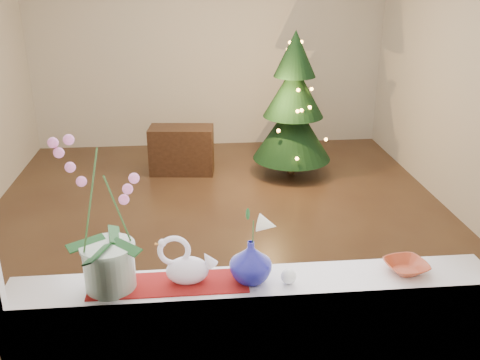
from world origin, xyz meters
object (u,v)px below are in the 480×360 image
at_px(orchid_pot, 104,216).
at_px(blue_vase, 251,259).
at_px(paperweight, 289,276).
at_px(xmas_tree, 293,105).
at_px(side_table, 182,150).
at_px(swan, 187,261).
at_px(amber_dish, 406,267).

height_order(orchid_pot, blue_vase, orchid_pot).
bearing_deg(paperweight, blue_vase, 168.25).
bearing_deg(paperweight, xmas_tree, 78.85).
bearing_deg(orchid_pot, blue_vase, -0.34).
bearing_deg(side_table, swan, -82.85).
distance_m(orchid_pot, blue_vase, 0.66).
bearing_deg(paperweight, side_table, 97.70).
bearing_deg(side_table, blue_vase, -78.68).
distance_m(paperweight, side_table, 3.96).
bearing_deg(side_table, amber_dish, -68.20).
distance_m(blue_vase, amber_dish, 0.73).
relative_size(swan, xmas_tree, 0.16).
bearing_deg(paperweight, swan, 173.74).
bearing_deg(xmas_tree, amber_dish, -92.71).
xyz_separation_m(blue_vase, xmas_tree, (0.90, 3.67, -0.23)).
bearing_deg(blue_vase, side_table, 95.32).
height_order(swan, xmas_tree, xmas_tree).
distance_m(swan, side_table, 3.89).
bearing_deg(blue_vase, swan, 177.05).
relative_size(xmas_tree, side_table, 2.24).
xyz_separation_m(amber_dish, side_table, (-1.08, 3.81, -0.67)).
height_order(blue_vase, paperweight, blue_vase).
bearing_deg(swan, xmas_tree, 72.43).
distance_m(orchid_pot, amber_dish, 1.38).
distance_m(blue_vase, paperweight, 0.19).
bearing_deg(xmas_tree, orchid_pot, -112.37).
bearing_deg(amber_dish, side_table, 105.80).
height_order(orchid_pot, amber_dish, orchid_pot).
distance_m(orchid_pot, side_table, 3.96).
distance_m(orchid_pot, xmas_tree, 3.99).
height_order(swan, amber_dish, swan).
height_order(swan, side_table, swan).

